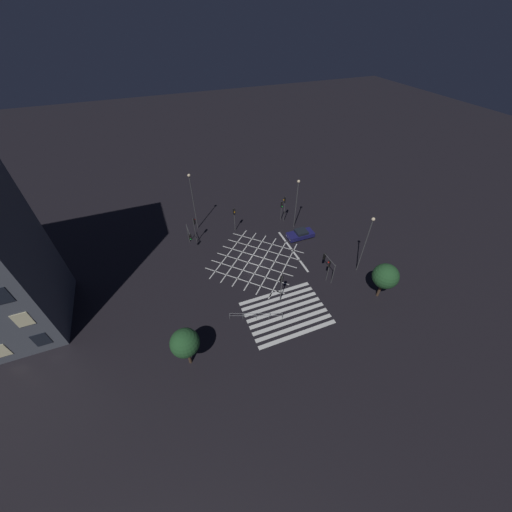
# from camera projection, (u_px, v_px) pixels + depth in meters

# --- Properties ---
(ground_plane) EXTENTS (200.00, 200.00, 0.00)m
(ground_plane) POSITION_uv_depth(u_px,v_px,m) (256.00, 260.00, 40.51)
(ground_plane) COLOR black
(road_markings) EXTENTS (14.32, 20.31, 0.01)m
(road_markings) POSITION_uv_depth(u_px,v_px,m) (275.00, 290.00, 36.35)
(road_markings) COLOR silver
(road_markings) RESTS_ON ground_plane
(traffic_light_nw_main) EXTENTS (0.39, 0.36, 4.27)m
(traffic_light_nw_main) POSITION_uv_depth(u_px,v_px,m) (195.00, 225.00, 41.57)
(traffic_light_nw_main) COLOR #424244
(traffic_light_nw_main) RESTS_ON ground_plane
(traffic_light_se_cross) EXTENTS (0.36, 2.70, 3.28)m
(traffic_light_se_cross) POSITION_uv_depth(u_px,v_px,m) (328.00, 263.00, 36.67)
(traffic_light_se_cross) COLOR #424244
(traffic_light_se_cross) RESTS_ON ground_plane
(traffic_light_se_main) EXTENTS (0.39, 0.36, 3.53)m
(traffic_light_se_main) POSITION_uv_depth(u_px,v_px,m) (329.00, 267.00, 35.94)
(traffic_light_se_main) COLOR #424244
(traffic_light_se_main) RESTS_ON ground_plane
(traffic_light_ne_main) EXTENTS (0.39, 0.36, 4.54)m
(traffic_light_ne_main) POSITION_uv_depth(u_px,v_px,m) (284.00, 204.00, 45.50)
(traffic_light_ne_main) COLOR #424244
(traffic_light_ne_main) RESTS_ON ground_plane
(traffic_light_median_south) EXTENTS (0.36, 0.39, 4.14)m
(traffic_light_median_south) POSITION_uv_depth(u_px,v_px,m) (281.00, 283.00, 33.27)
(traffic_light_median_south) COLOR #424244
(traffic_light_median_south) RESTS_ON ground_plane
(traffic_light_nw_cross) EXTENTS (0.36, 2.64, 3.21)m
(traffic_light_nw_cross) POSITION_uv_depth(u_px,v_px,m) (189.00, 235.00, 41.04)
(traffic_light_nw_cross) COLOR #424244
(traffic_light_nw_cross) RESTS_ON ground_plane
(traffic_light_ne_cross) EXTENTS (0.36, 0.39, 3.46)m
(traffic_light_ne_cross) POSITION_uv_depth(u_px,v_px,m) (282.00, 207.00, 46.24)
(traffic_light_ne_cross) COLOR #424244
(traffic_light_ne_cross) RESTS_ON ground_plane
(traffic_light_median_north) EXTENTS (0.36, 0.39, 4.13)m
(traffic_light_median_north) POSITION_uv_depth(u_px,v_px,m) (234.00, 215.00, 43.67)
(traffic_light_median_north) COLOR #424244
(traffic_light_median_north) RESTS_ON ground_plane
(street_lamp_east) EXTENTS (0.45, 0.45, 9.40)m
(street_lamp_east) POSITION_uv_depth(u_px,v_px,m) (192.00, 195.00, 42.09)
(street_lamp_east) COLOR #424244
(street_lamp_east) RESTS_ON ground_plane
(street_lamp_west) EXTENTS (0.43, 0.43, 8.29)m
(street_lamp_west) POSITION_uv_depth(u_px,v_px,m) (297.00, 198.00, 42.87)
(street_lamp_west) COLOR #424244
(street_lamp_west) RESTS_ON ground_plane
(street_lamp_far) EXTENTS (0.44, 0.44, 8.62)m
(street_lamp_far) POSITION_uv_depth(u_px,v_px,m) (367.00, 238.00, 35.33)
(street_lamp_far) COLOR #424244
(street_lamp_far) RESTS_ON ground_plane
(street_tree_near) EXTENTS (3.04, 3.04, 4.98)m
(street_tree_near) POSITION_uv_depth(u_px,v_px,m) (385.00, 276.00, 33.44)
(street_tree_near) COLOR #473323
(street_tree_near) RESTS_ON ground_plane
(street_tree_far) EXTENTS (2.81, 2.81, 5.07)m
(street_tree_far) POSITION_uv_depth(u_px,v_px,m) (185.00, 343.00, 26.76)
(street_tree_far) COLOR #473323
(street_tree_far) RESTS_ON ground_plane
(waiting_car) EXTENTS (4.17, 1.86, 1.29)m
(waiting_car) POSITION_uv_depth(u_px,v_px,m) (300.00, 234.00, 43.97)
(waiting_car) COLOR #191951
(waiting_car) RESTS_ON ground_plane
(pedestrian_railing) EXTENTS (5.69, 2.25, 1.05)m
(pedestrian_railing) POSITION_uv_depth(u_px,v_px,m) (256.00, 315.00, 32.70)
(pedestrian_railing) COLOR gray
(pedestrian_railing) RESTS_ON ground_plane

